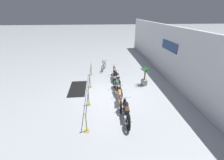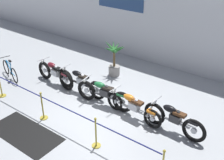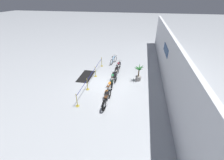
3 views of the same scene
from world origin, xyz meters
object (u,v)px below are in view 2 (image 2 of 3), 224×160
(motorcycle_black_1, at_px, (81,82))
(stanchion_far_left, at_px, (38,100))
(motorcycle_green_2, at_px, (104,94))
(bicycle, at_px, (10,71))
(motorcycle_maroon_0, at_px, (55,74))
(floor_banner, at_px, (25,133))
(motorcycle_orange_3, at_px, (133,107))
(stanchion_mid_right, at_px, (96,137))
(stanchion_mid_left, at_px, (43,110))
(motorcycle_black_4, at_px, (174,119))
(potted_palm_left_of_row, at_px, (114,59))

(motorcycle_black_1, bearing_deg, stanchion_far_left, -91.04)
(motorcycle_green_2, relative_size, bicycle, 1.45)
(motorcycle_maroon_0, distance_m, stanchion_far_left, 2.36)
(motorcycle_black_1, distance_m, floor_banner, 3.07)
(motorcycle_orange_3, height_order, bicycle, bicycle)
(motorcycle_orange_3, xyz_separation_m, stanchion_mid_right, (-0.09, -1.87, -0.11))
(stanchion_far_left, distance_m, stanchion_mid_left, 0.38)
(stanchion_mid_left, distance_m, stanchion_mid_right, 2.38)
(motorcycle_green_2, height_order, stanchion_mid_left, stanchion_mid_left)
(motorcycle_green_2, distance_m, stanchion_far_left, 2.34)
(motorcycle_green_2, xyz_separation_m, stanchion_mid_right, (1.20, -1.90, -0.13))
(motorcycle_black_4, bearing_deg, motorcycle_green_2, -177.60)
(stanchion_far_left, bearing_deg, motorcycle_black_1, 88.96)
(motorcycle_black_4, distance_m, stanchion_mid_left, 4.41)
(motorcycle_black_1, relative_size, motorcycle_black_4, 1.10)
(motorcycle_green_2, distance_m, floor_banner, 3.05)
(motorcycle_orange_3, relative_size, floor_banner, 0.91)
(potted_palm_left_of_row, xyz_separation_m, stanchion_mid_left, (-0.01, -4.12, -0.41))
(motorcycle_green_2, xyz_separation_m, potted_palm_left_of_row, (-1.16, 2.22, 0.28))
(motorcycle_maroon_0, distance_m, potted_palm_left_of_row, 2.64)
(potted_palm_left_of_row, bearing_deg, bicycle, -139.27)
(stanchion_mid_left, bearing_deg, potted_palm_left_of_row, 89.84)
(motorcycle_maroon_0, bearing_deg, stanchion_far_left, -56.43)
(floor_banner, bearing_deg, stanchion_mid_right, 22.95)
(motorcycle_black_4, bearing_deg, motorcycle_maroon_0, -179.45)
(motorcycle_green_2, xyz_separation_m, motorcycle_orange_3, (1.29, -0.03, -0.02))
(motorcycle_black_1, distance_m, motorcycle_orange_3, 2.62)
(motorcycle_orange_3, distance_m, bicycle, 5.96)
(motorcycle_green_2, xyz_separation_m, stanchion_far_left, (-1.35, -1.90, 0.21))
(motorcycle_black_1, bearing_deg, motorcycle_black_4, -0.89)
(motorcycle_black_4, distance_m, floor_banner, 4.80)
(motorcycle_maroon_0, bearing_deg, motorcycle_black_4, 0.55)
(potted_palm_left_of_row, bearing_deg, motorcycle_black_4, -28.29)
(stanchion_mid_left, relative_size, floor_banner, 0.41)
(motorcycle_green_2, bearing_deg, motorcycle_black_4, 2.40)
(potted_palm_left_of_row, relative_size, stanchion_far_left, 0.22)
(stanchion_mid_left, relative_size, stanchion_mid_right, 1.00)
(bicycle, bearing_deg, motorcycle_orange_3, 7.06)
(floor_banner, bearing_deg, stanchion_mid_left, 99.70)
(motorcycle_black_1, height_order, floor_banner, motorcycle_black_1)
(motorcycle_orange_3, height_order, floor_banner, motorcycle_orange_3)
(stanchion_far_left, xyz_separation_m, stanchion_mid_left, (0.18, 0.00, -0.34))
(motorcycle_black_4, bearing_deg, floor_banner, -141.87)
(bicycle, bearing_deg, floor_banner, -29.85)
(motorcycle_green_2, distance_m, stanchion_mid_left, 2.24)
(motorcycle_maroon_0, distance_m, motorcycle_black_4, 5.40)
(motorcycle_black_1, distance_m, potted_palm_left_of_row, 2.06)
(motorcycle_orange_3, bearing_deg, motorcycle_maroon_0, 178.64)
(stanchion_far_left, bearing_deg, bicycle, 160.86)
(stanchion_mid_left, xyz_separation_m, floor_banner, (0.16, -0.94, -0.35))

